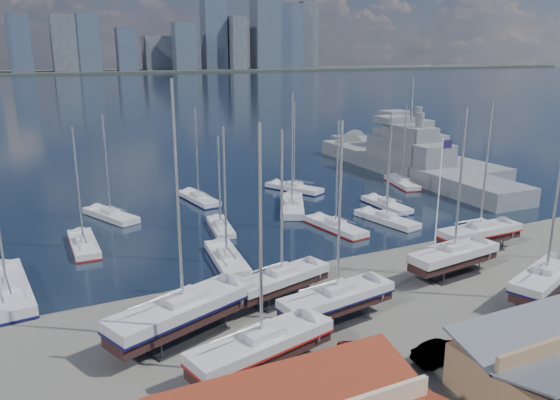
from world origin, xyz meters
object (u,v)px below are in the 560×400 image
sailboat_cradle_0 (183,311)px  naval_ship_west (408,154)px  flagpole (439,196)px  car_a (352,360)px  naval_ship_east (408,165)px

sailboat_cradle_0 → naval_ship_west: (59.52, 47.61, -0.58)m
sailboat_cradle_0 → flagpole: size_ratio=1.44×
car_a → flagpole: 21.08m
sailboat_cradle_0 → car_a: bearing=-66.4°
naval_ship_west → car_a: bearing=137.8°
naval_ship_east → flagpole: size_ratio=3.73×
flagpole → car_a: bearing=-147.2°
naval_ship_west → flagpole: bearing=143.2°
naval_ship_west → car_a: size_ratio=10.85×
naval_ship_west → flagpole: naval_ship_west is taller
naval_ship_west → sailboat_cradle_0: bearing=128.1°
naval_ship_west → naval_ship_east: bearing=140.5°
sailboat_cradle_0 → naval_ship_east: bearing=15.5°
sailboat_cradle_0 → car_a: (9.02, -9.21, -1.52)m
naval_ship_west → car_a: (-50.50, -56.82, -0.94)m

